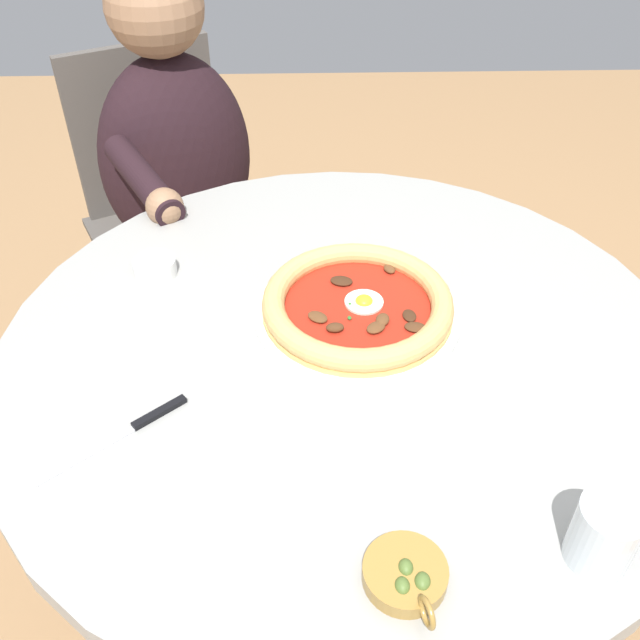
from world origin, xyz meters
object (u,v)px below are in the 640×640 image
(olive_pan, at_px, (406,575))
(diner_person, at_px, (187,234))
(dining_table, at_px, (343,405))
(steak_knife, at_px, (137,426))
(cafe_chair_diner, at_px, (167,197))
(ramekin_capers, at_px, (155,266))
(pizza_on_plate, at_px, (358,306))
(water_glass, at_px, (603,536))

(olive_pan, xyz_separation_m, diner_person, (-1.06, -0.39, -0.27))
(dining_table, height_order, steak_knife, steak_knife)
(diner_person, height_order, cafe_chair_diner, diner_person)
(dining_table, xyz_separation_m, steak_knife, (0.16, -0.28, 0.14))
(steak_knife, xyz_separation_m, ramekin_capers, (-0.33, -0.03, 0.01))
(ramekin_capers, distance_m, olive_pan, 0.65)
(pizza_on_plate, xyz_separation_m, diner_person, (-0.62, -0.36, -0.28))
(dining_table, distance_m, diner_person, 0.77)
(dining_table, distance_m, steak_knife, 0.35)
(water_glass, distance_m, cafe_chair_diner, 1.37)
(cafe_chair_diner, bearing_deg, water_glass, 29.44)
(steak_knife, bearing_deg, cafe_chair_diner, -172.44)
(cafe_chair_diner, bearing_deg, diner_person, 25.99)
(ramekin_capers, relative_size, cafe_chair_diner, 0.08)
(pizza_on_plate, bearing_deg, olive_pan, 2.84)
(dining_table, relative_size, diner_person, 0.91)
(pizza_on_plate, height_order, olive_pan, same)
(steak_knife, height_order, cafe_chair_diner, cafe_chair_diner)
(water_glass, height_order, cafe_chair_diner, cafe_chair_diner)
(ramekin_capers, xyz_separation_m, cafe_chair_diner, (-0.64, -0.10, -0.24))
(dining_table, height_order, olive_pan, olive_pan)
(olive_pan, relative_size, cafe_chair_diner, 0.13)
(dining_table, bearing_deg, water_glass, 35.25)
(ramekin_capers, bearing_deg, olive_pan, 32.00)
(olive_pan, bearing_deg, water_glass, 96.60)
(dining_table, relative_size, ramekin_capers, 14.85)
(diner_person, distance_m, cafe_chair_diner, 0.15)
(pizza_on_plate, relative_size, ramekin_capers, 4.60)
(steak_knife, bearing_deg, pizza_on_plate, 125.67)
(ramekin_capers, distance_m, cafe_chair_diner, 0.69)
(water_glass, bearing_deg, pizza_on_plate, -150.75)
(water_glass, height_order, olive_pan, water_glass)
(olive_pan, height_order, cafe_chair_diner, cafe_chair_diner)
(water_glass, distance_m, olive_pan, 0.21)
(dining_table, relative_size, pizza_on_plate, 3.23)
(diner_person, bearing_deg, olive_pan, 19.98)
(water_glass, bearing_deg, cafe_chair_diner, -150.56)
(water_glass, relative_size, steak_knife, 0.50)
(water_glass, xyz_separation_m, olive_pan, (0.02, -0.21, -0.03))
(pizza_on_plate, distance_m, water_glass, 0.47)
(water_glass, relative_size, olive_pan, 0.74)
(steak_knife, height_order, olive_pan, olive_pan)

